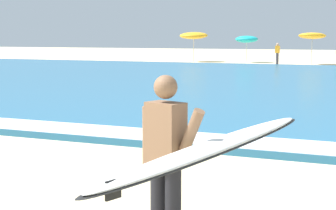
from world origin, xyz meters
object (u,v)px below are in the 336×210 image
beach_umbrella_2 (312,36)px  beachgoer_near_row_left (277,53)px  surfer_with_board (188,154)px  beach_umbrella_1 (247,39)px  beach_umbrella_0 (194,36)px

beach_umbrella_2 → beachgoer_near_row_left: beach_umbrella_2 is taller
surfer_with_board → beach_umbrella_1: size_ratio=1.34×
beach_umbrella_0 → beach_umbrella_2: (9.52, -0.86, -0.02)m
beach_umbrella_2 → surfer_with_board: bearing=-84.7°
beachgoer_near_row_left → beach_umbrella_1: bearing=142.8°
beach_umbrella_2 → beach_umbrella_1: bearing=165.1°
beach_umbrella_0 → beach_umbrella_2: beach_umbrella_0 is taller
surfer_with_board → beach_umbrella_0: bearing=109.4°
beach_umbrella_0 → beach_umbrella_2: size_ratio=1.02×
surfer_with_board → beachgoer_near_row_left: (-5.66, 34.73, -0.19)m
beachgoer_near_row_left → beach_umbrella_0: bearing=167.1°
beach_umbrella_2 → beachgoer_near_row_left: size_ratio=1.52×
beach_umbrella_0 → beachgoer_near_row_left: beach_umbrella_0 is taller
surfer_with_board → beach_umbrella_1: 37.90m
beach_umbrella_1 → beach_umbrella_2: beach_umbrella_2 is taller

